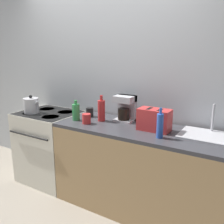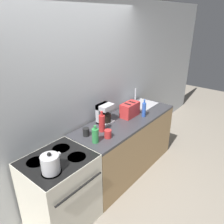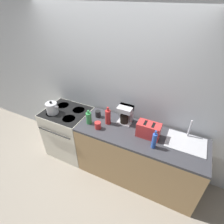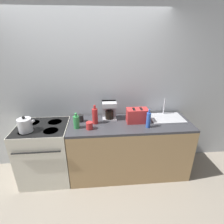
{
  "view_description": "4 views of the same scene",
  "coord_description": "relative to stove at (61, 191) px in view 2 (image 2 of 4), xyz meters",
  "views": [
    {
      "loc": [
        1.63,
        -1.89,
        1.7
      ],
      "look_at": [
        0.26,
        0.38,
        1.04
      ],
      "focal_mm": 40.0,
      "sensor_mm": 36.0,
      "label": 1
    },
    {
      "loc": [
        -1.8,
        -1.38,
        2.36
      ],
      "look_at": [
        0.35,
        0.37,
        1.13
      ],
      "focal_mm": 35.0,
      "sensor_mm": 36.0,
      "label": 2
    },
    {
      "loc": [
        1.11,
        -1.51,
        2.61
      ],
      "look_at": [
        0.19,
        0.39,
        1.12
      ],
      "focal_mm": 28.0,
      "sensor_mm": 36.0,
      "label": 3
    },
    {
      "loc": [
        0.18,
        -2.0,
        2.13
      ],
      "look_at": [
        0.39,
        0.35,
        1.1
      ],
      "focal_mm": 28.0,
      "sensor_mm": 36.0,
      "label": 4
    }
  ],
  "objects": [
    {
      "name": "kettle",
      "position": [
        -0.16,
        -0.12,
        0.55
      ],
      "size": [
        0.23,
        0.18,
        0.23
      ],
      "color": "silver",
      "rests_on": "stove"
    },
    {
      "name": "bottle_blue",
      "position": [
        1.55,
        -0.15,
        0.57
      ],
      "size": [
        0.06,
        0.06,
        0.28
      ],
      "color": "#2D56B7",
      "rests_on": "counter_block"
    },
    {
      "name": "counter_block",
      "position": [
        1.32,
        0.0,
        -0.01
      ],
      "size": [
        1.86,
        0.66,
        0.92
      ],
      "color": "tan",
      "rests_on": "ground_plane"
    },
    {
      "name": "stove",
      "position": [
        0.0,
        0.0,
        0.0
      ],
      "size": [
        0.75,
        0.69,
        0.92
      ],
      "color": "silver",
      "rests_on": "ground_plane"
    },
    {
      "name": "coffee_maker",
      "position": [
        1.01,
        0.19,
        0.6
      ],
      "size": [
        0.22,
        0.18,
        0.29
      ],
      "color": "#B7B7BC",
      "rests_on": "counter_block"
    },
    {
      "name": "wall_back",
      "position": [
        0.65,
        0.39,
        0.83
      ],
      "size": [
        8.0,
        0.05,
        2.6
      ],
      "color": "silver",
      "rests_on": "ground_plane"
    },
    {
      "name": "ground_plane",
      "position": [
        0.65,
        -0.32,
        -0.47
      ],
      "size": [
        12.0,
        12.0,
        0.0
      ],
      "primitive_type": "plane",
      "color": "gray"
    },
    {
      "name": "cup_red",
      "position": [
        0.71,
        -0.14,
        0.5
      ],
      "size": [
        0.09,
        0.09,
        0.11
      ],
      "color": "red",
      "rests_on": "counter_block"
    },
    {
      "name": "toaster",
      "position": [
        1.42,
        0.02,
        0.56
      ],
      "size": [
        0.32,
        0.17,
        0.22
      ],
      "color": "red",
      "rests_on": "counter_block"
    },
    {
      "name": "bottle_green",
      "position": [
        0.52,
        -0.09,
        0.54
      ],
      "size": [
        0.08,
        0.08,
        0.23
      ],
      "color": "#338C47",
      "rests_on": "counter_block"
    },
    {
      "name": "cup_black",
      "position": [
        0.57,
        0.12,
        0.5
      ],
      "size": [
        0.09,
        0.09,
        0.11
      ],
      "color": "black",
      "rests_on": "counter_block"
    },
    {
      "name": "bottle_red",
      "position": [
        0.79,
        0.04,
        0.57
      ],
      "size": [
        0.08,
        0.08,
        0.29
      ],
      "color": "#B72828",
      "rests_on": "counter_block"
    },
    {
      "name": "sink_tray",
      "position": [
        1.92,
        0.11,
        0.46
      ],
      "size": [
        0.51,
        0.38,
        0.28
      ],
      "color": "#B7B7BC",
      "rests_on": "counter_block"
    }
  ]
}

